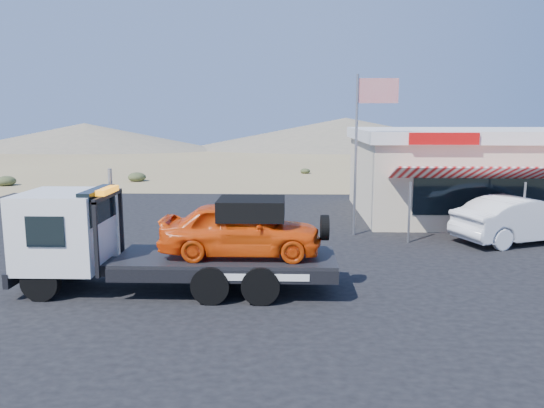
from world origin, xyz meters
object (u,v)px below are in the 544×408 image
object	(u,v)px
tow_truck	(169,236)
white_sedan	(522,219)
flagpole	(363,136)
jerky_store	(470,172)

from	to	relation	value
tow_truck	white_sedan	xyz separation A→B (m)	(11.45, 5.63, -0.60)
flagpole	white_sedan	bearing A→B (deg)	-9.80
tow_truck	jerky_store	bearing A→B (deg)	44.21
jerky_store	flagpole	size ratio (longest dim) A/B	1.73
tow_truck	white_sedan	bearing A→B (deg)	26.18
white_sedan	jerky_store	xyz separation A→B (m)	(-0.06, 5.45, 1.14)
tow_truck	flagpole	bearing A→B (deg)	48.60
tow_truck	jerky_store	world-z (taller)	jerky_store
white_sedan	flagpole	size ratio (longest dim) A/B	0.84
white_sedan	flagpole	xyz separation A→B (m)	(-5.63, 0.97, 2.92)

